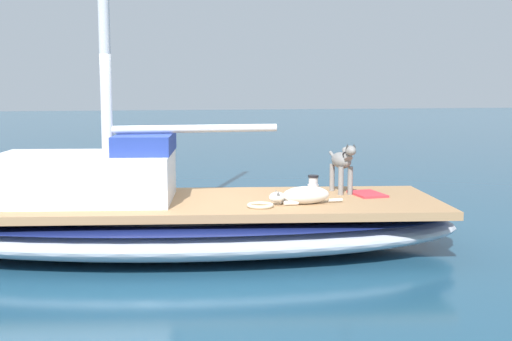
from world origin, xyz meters
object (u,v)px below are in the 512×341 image
object	(u,v)px
deck_winch	(313,183)
dog_white	(303,195)
sailboat_main	(181,225)
deck_towel	(367,194)
coiled_rope	(260,205)
dog_grey	(342,162)

from	to	relation	value
deck_winch	dog_white	bearing A→B (deg)	155.02
sailboat_main	dog_white	bearing A→B (deg)	-114.31
deck_towel	coiled_rope	bearing A→B (deg)	108.00
dog_grey	deck_winch	size ratio (longest dim) A/B	4.46
deck_towel	dog_white	bearing A→B (deg)	112.87
sailboat_main	deck_towel	world-z (taller)	deck_towel
sailboat_main	dog_grey	bearing A→B (deg)	-89.56
dog_grey	deck_towel	distance (m)	0.54
sailboat_main	deck_winch	world-z (taller)	deck_winch
dog_white	deck_towel	xyz separation A→B (m)	(0.44, -1.05, -0.09)
dog_grey	deck_winch	world-z (taller)	dog_grey
dog_white	coiled_rope	size ratio (longest dim) A/B	2.94
dog_white	deck_towel	distance (m)	1.14
dog_white	dog_grey	world-z (taller)	dog_grey
sailboat_main	dog_grey	distance (m)	2.33
sailboat_main	deck_towel	size ratio (longest dim) A/B	13.51
sailboat_main	dog_white	distance (m)	1.64
deck_towel	dog_grey	bearing A→B (deg)	50.73
deck_winch	coiled_rope	world-z (taller)	deck_winch
dog_grey	deck_towel	world-z (taller)	dog_grey
dog_grey	sailboat_main	bearing A→B (deg)	90.44
sailboat_main	deck_winch	bearing A→B (deg)	-78.78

